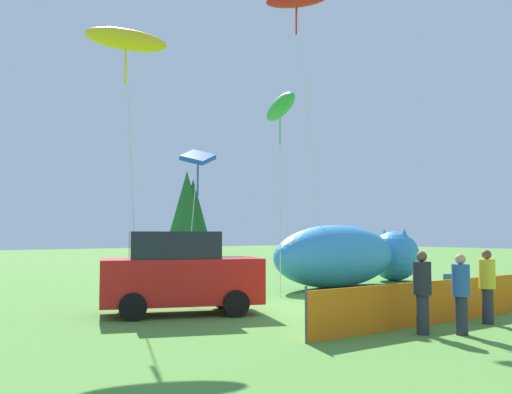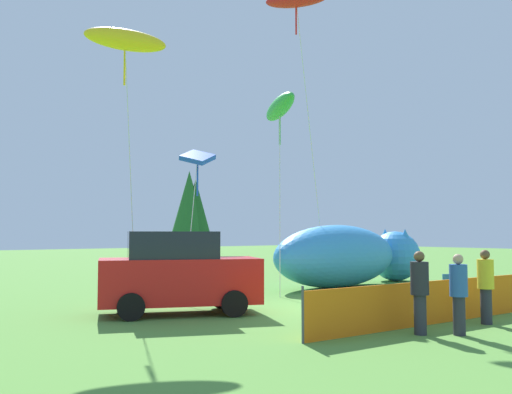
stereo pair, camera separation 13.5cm
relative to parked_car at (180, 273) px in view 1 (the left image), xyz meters
The scene contains 14 objects.
ground_plane 4.36m from the parked_car, 22.78° to the right, with size 120.00×120.00×0.00m, color #548C38.
parked_car is the anchor object (origin of this frame).
folding_chair 7.55m from the parked_car, 27.65° to the right, with size 0.70×0.70×0.93m.
inflatable_cat 9.50m from the parked_car, 15.26° to the left, with size 8.59×3.12×2.37m.
safety_fence 6.97m from the parked_car, 46.14° to the right, with size 9.90×0.48×1.08m.
spectator_in_yellow_shirt 6.82m from the parked_car, 64.14° to the right, with size 0.36×0.36×1.65m.
spectator_in_red_shirt 7.42m from the parked_car, 50.57° to the right, with size 0.37×0.37×1.69m.
spectator_in_blue_shirt 6.10m from the parked_car, 66.81° to the right, with size 0.37×0.37×1.70m.
kite_red_lizard 11.30m from the parked_car, 18.58° to the left, with size 2.54×2.66×10.97m.
kite_blue_box 5.50m from the parked_car, 51.17° to the left, with size 2.31×2.56×4.95m.
kite_green_fish 7.65m from the parked_car, 20.73° to the left, with size 1.94×2.95×6.86m.
kite_yellow_hero 6.75m from the parked_car, 110.05° to the left, with size 2.26×1.89×8.03m.
horizon_tree_east 41.97m from the parked_car, 57.21° to the left, with size 3.10×3.10×7.39m.
horizon_tree_west 41.93m from the parked_car, 58.04° to the left, with size 3.43×3.43×8.19m.
Camera 1 is at (-11.55, -11.05, 2.09)m, focal length 40.00 mm.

